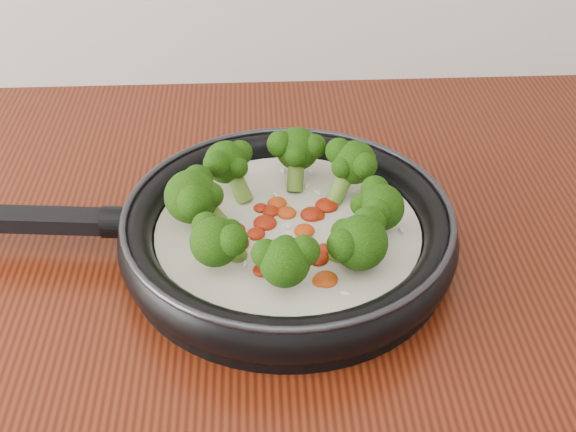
{
  "coord_description": "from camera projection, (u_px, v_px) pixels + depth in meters",
  "views": [
    {
      "loc": [
        0.03,
        0.51,
        1.39
      ],
      "look_at": [
        0.06,
        1.09,
        0.95
      ],
      "focal_mm": 46.18,
      "sensor_mm": 36.0,
      "label": 1
    }
  ],
  "objects": [
    {
      "name": "skillet",
      "position": [
        285.0,
        228.0,
        0.74
      ],
      "size": [
        0.54,
        0.37,
        0.1
      ],
      "color": "black",
      "rests_on": "counter"
    }
  ]
}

